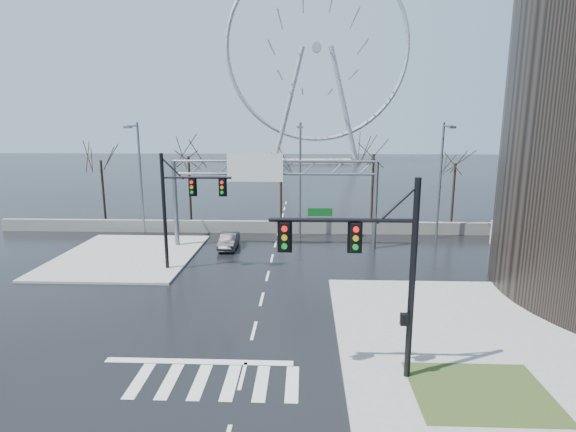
{
  "coord_description": "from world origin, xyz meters",
  "views": [
    {
      "loc": [
        2.45,
        -20.2,
        9.89
      ],
      "look_at": [
        1.34,
        8.32,
        4.0
      ],
      "focal_mm": 28.0,
      "sensor_mm": 36.0,
      "label": 1
    }
  ],
  "objects_px": {
    "signal_mast_near": "(377,261)",
    "signal_mast_far": "(180,201)",
    "sign_gantry": "(270,184)",
    "car": "(229,241)",
    "ferris_wheel": "(317,56)"
  },
  "relations": [
    {
      "from": "car",
      "to": "ferris_wheel",
      "type": "bearing_deg",
      "value": 83.74
    },
    {
      "from": "signal_mast_near",
      "to": "car",
      "type": "bearing_deg",
      "value": 115.3
    },
    {
      "from": "signal_mast_far",
      "to": "sign_gantry",
      "type": "distance_m",
      "value": 8.14
    },
    {
      "from": "sign_gantry",
      "to": "signal_mast_near",
      "type": "bearing_deg",
      "value": -73.81
    },
    {
      "from": "sign_gantry",
      "to": "car",
      "type": "bearing_deg",
      "value": -174.05
    },
    {
      "from": "sign_gantry",
      "to": "ferris_wheel",
      "type": "xyz_separation_m",
      "value": [
        5.38,
        80.04,
        20.95
      ]
    },
    {
      "from": "signal_mast_near",
      "to": "sign_gantry",
      "type": "height_order",
      "value": "signal_mast_near"
    },
    {
      "from": "ferris_wheel",
      "to": "car",
      "type": "relative_size",
      "value": 13.6
    },
    {
      "from": "signal_mast_near",
      "to": "signal_mast_far",
      "type": "height_order",
      "value": "same"
    },
    {
      "from": "sign_gantry",
      "to": "car",
      "type": "distance_m",
      "value": 5.64
    },
    {
      "from": "ferris_wheel",
      "to": "car",
      "type": "bearing_deg",
      "value": -96.16
    },
    {
      "from": "signal_mast_far",
      "to": "ferris_wheel",
      "type": "bearing_deg",
      "value": 82.8
    },
    {
      "from": "ferris_wheel",
      "to": "car",
      "type": "xyz_separation_m",
      "value": [
        -8.68,
        -80.38,
        -25.52
      ]
    },
    {
      "from": "signal_mast_near",
      "to": "car",
      "type": "distance_m",
      "value": 21.07
    },
    {
      "from": "signal_mast_far",
      "to": "signal_mast_near",
      "type": "bearing_deg",
      "value": -49.74
    }
  ]
}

